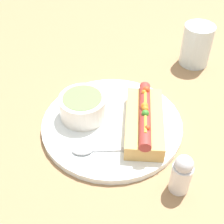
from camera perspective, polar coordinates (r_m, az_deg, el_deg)
ground_plane at (r=0.66m, az=0.00°, el=-2.63°), size 4.00×4.00×0.00m
dinner_plate at (r=0.66m, az=0.00°, el=-2.22°), size 0.29×0.29×0.01m
hot_dog at (r=0.63m, az=5.93°, el=-1.49°), size 0.19×0.13×0.06m
soup_bowl at (r=0.65m, az=-5.34°, el=1.15°), size 0.10×0.10×0.05m
spoon at (r=0.60m, az=-3.58°, el=-6.89°), size 0.08×0.15×0.01m
drinking_glass at (r=0.85m, az=15.19°, el=11.73°), size 0.08×0.08×0.11m
salt_shaker at (r=0.55m, az=12.61°, el=-10.98°), size 0.04×0.04×0.08m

